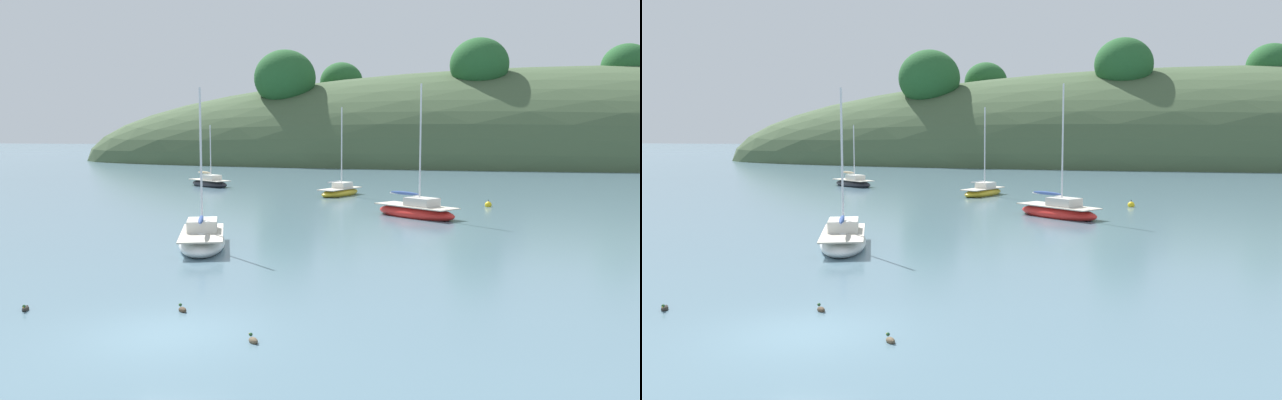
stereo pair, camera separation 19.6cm
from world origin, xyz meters
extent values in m
plane|color=slate|center=(0.00, 0.00, 0.00)|extent=(400.00, 400.00, 0.00)
ellipsoid|color=#425638|center=(25.00, 85.16, 0.00)|extent=(150.00, 36.00, 27.44)
ellipsoid|color=#235628|center=(-16.01, 78.58, 12.16)|extent=(8.79, 7.99, 7.99)
ellipsoid|color=#235628|center=(30.59, 83.66, 13.48)|extent=(6.79, 6.17, 6.17)
ellipsoid|color=#235628|center=(-9.31, 87.52, 12.16)|extent=(6.55, 5.96, 5.96)
ellipsoid|color=#235628|center=(10.74, 78.15, 13.57)|extent=(7.78, 7.07, 7.07)
ellipsoid|color=gold|center=(-1.21, 34.63, 0.20)|extent=(3.17, 4.77, 0.72)
cube|color=beige|center=(-1.21, 34.63, 0.52)|extent=(2.92, 4.39, 0.06)
cube|color=silver|center=(-1.07, 34.96, 0.75)|extent=(1.48, 1.72, 0.45)
cylinder|color=silver|center=(-1.12, 34.84, 3.56)|extent=(0.09, 0.09, 6.07)
cylinder|color=silver|center=(-1.49, 33.96, 1.10)|extent=(0.80, 1.78, 0.07)
ellipsoid|color=red|center=(4.94, 23.14, 0.24)|extent=(5.37, 4.85, 0.87)
cube|color=beige|center=(4.94, 23.14, 0.63)|extent=(4.94, 4.46, 0.06)
cube|color=beige|center=(5.27, 22.87, 0.88)|extent=(2.10, 2.02, 0.50)
cylinder|color=silver|center=(5.15, 22.97, 4.05)|extent=(0.09, 0.09, 6.84)
cylinder|color=silver|center=(4.26, 23.69, 1.25)|extent=(1.81, 1.49, 0.07)
ellipsoid|color=#2D4784|center=(4.26, 23.69, 1.30)|extent=(1.82, 1.54, 0.20)
ellipsoid|color=white|center=(-3.40, 11.38, 0.24)|extent=(3.56, 5.88, 0.89)
cube|color=beige|center=(-3.40, 11.38, 0.65)|extent=(3.28, 5.41, 0.06)
cube|color=silver|center=(-3.54, 11.80, 0.90)|extent=(1.73, 2.08, 0.51)
cylinder|color=silver|center=(-3.49, 11.64, 3.66)|extent=(0.09, 0.09, 6.02)
cylinder|color=silver|center=(-3.12, 10.53, 1.28)|extent=(0.81, 2.24, 0.07)
ellipsoid|color=#2D4784|center=(-3.12, 10.53, 1.33)|extent=(0.90, 2.19, 0.20)
ellipsoid|color=#232328|center=(-13.67, 40.60, 0.21)|extent=(4.80, 4.14, 0.76)
cube|color=beige|center=(-13.67, 40.60, 0.55)|extent=(4.41, 3.81, 0.06)
cube|color=silver|center=(-13.36, 40.37, 0.79)|extent=(1.85, 1.75, 0.47)
cylinder|color=silver|center=(-13.48, 40.46, 2.94)|extent=(0.09, 0.09, 4.77)
cylinder|color=silver|center=(-14.28, 41.05, 1.14)|extent=(1.65, 1.25, 0.07)
ellipsoid|color=tan|center=(-14.28, 41.05, 1.19)|extent=(1.66, 1.30, 0.20)
sphere|color=yellow|center=(9.30, 29.13, 0.12)|extent=(0.44, 0.44, 0.44)
cylinder|color=black|center=(9.30, 29.13, 0.39)|extent=(0.04, 0.04, 0.10)
ellipsoid|color=#2D2823|center=(-4.71, 1.25, 0.04)|extent=(0.29, 0.38, 0.16)
sphere|color=#1E4723|center=(-4.66, 1.12, 0.16)|extent=(0.09, 0.09, 0.09)
cone|color=gold|center=(-4.64, 1.06, 0.15)|extent=(0.05, 0.06, 0.04)
cone|color=#2D2823|center=(-4.77, 1.40, 0.08)|extent=(0.09, 0.10, 0.08)
ellipsoid|color=#473828|center=(-0.44, 1.95, 0.04)|extent=(0.37, 0.37, 0.16)
sphere|color=#1E4723|center=(-0.54, 2.05, 0.16)|extent=(0.09, 0.09, 0.09)
cone|color=gold|center=(-0.59, 2.10, 0.15)|extent=(0.06, 0.06, 0.04)
cone|color=#473828|center=(-0.33, 1.84, 0.08)|extent=(0.10, 0.10, 0.08)
ellipsoid|color=brown|center=(2.21, -0.28, 0.04)|extent=(0.36, 0.38, 0.16)
sphere|color=#1E4723|center=(2.12, -0.17, 0.16)|extent=(0.09, 0.09, 0.09)
cone|color=gold|center=(2.08, -0.12, 0.15)|extent=(0.06, 0.06, 0.04)
cone|color=brown|center=(2.31, -0.40, 0.08)|extent=(0.10, 0.10, 0.08)
camera|label=1|loc=(6.53, -14.91, 4.94)|focal=37.66mm
camera|label=2|loc=(6.72, -14.87, 4.94)|focal=37.66mm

